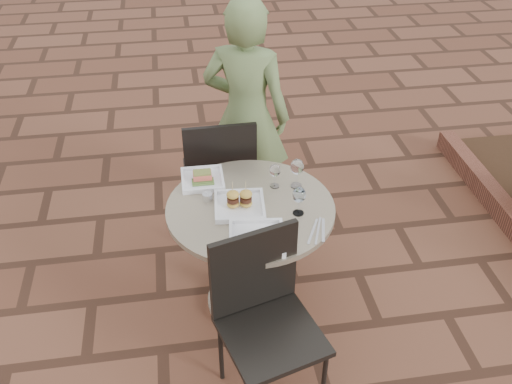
{
  "coord_description": "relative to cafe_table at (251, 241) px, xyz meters",
  "views": [
    {
      "loc": [
        -0.63,
        -2.09,
        2.58
      ],
      "look_at": [
        -0.27,
        0.28,
        0.82
      ],
      "focal_mm": 40.0,
      "sensor_mm": 36.0,
      "label": 1
    }
  ],
  "objects": [
    {
      "name": "chair_near",
      "position": [
        -0.02,
        -0.55,
        0.07
      ],
      "size": [
        0.54,
        0.54,
        0.93
      ],
      "rotation": [
        0.0,
        0.0,
        0.28
      ],
      "color": "black",
      "rests_on": "ground"
    },
    {
      "name": "cafe_table",
      "position": [
        0.0,
        0.0,
        0.0
      ],
      "size": [
        0.9,
        0.9,
        0.73
      ],
      "color": "gray",
      "rests_on": "ground"
    },
    {
      "name": "plate_sliders",
      "position": [
        -0.06,
        -0.01,
        0.28
      ],
      "size": [
        0.28,
        0.28,
        0.17
      ],
      "rotation": [
        0.0,
        0.0,
        -0.08
      ],
      "color": "white",
      "rests_on": "cafe_table"
    },
    {
      "name": "ground",
      "position": [
        0.3,
        -0.28,
        -0.48
      ],
      "size": [
        60.0,
        60.0,
        0.0
      ],
      "primitive_type": "plane",
      "color": "brown",
      "rests_on": "ground"
    },
    {
      "name": "wine_glass_right",
      "position": [
        0.24,
        -0.1,
        0.36
      ],
      "size": [
        0.07,
        0.07,
        0.16
      ],
      "color": "white",
      "rests_on": "cafe_table"
    },
    {
      "name": "plate_tuna",
      "position": [
        -0.01,
        -0.28,
        0.26
      ],
      "size": [
        0.3,
        0.3,
        0.03
      ],
      "rotation": [
        0.0,
        0.0,
        -0.12
      ],
      "color": "white",
      "rests_on": "cafe_table"
    },
    {
      "name": "wine_glass_far",
      "position": [
        0.28,
        0.14,
        0.37
      ],
      "size": [
        0.07,
        0.07,
        0.17
      ],
      "color": "white",
      "rests_on": "cafe_table"
    },
    {
      "name": "chair_far",
      "position": [
        -0.11,
        0.63,
        0.07
      ],
      "size": [
        0.45,
        0.45,
        0.93
      ],
      "rotation": [
        0.0,
        0.0,
        3.16
      ],
      "color": "black",
      "rests_on": "ground"
    },
    {
      "name": "wine_glass_mid",
      "position": [
        0.16,
        0.16,
        0.35
      ],
      "size": [
        0.06,
        0.06,
        0.15
      ],
      "color": "white",
      "rests_on": "cafe_table"
    },
    {
      "name": "diner",
      "position": [
        0.1,
        0.87,
        0.3
      ],
      "size": [
        0.68,
        0.57,
        1.57
      ],
      "primitive_type": "imported",
      "rotation": [
        0.0,
        0.0,
        2.73
      ],
      "color": "#5A6E3C",
      "rests_on": "ground"
    },
    {
      "name": "cutlery_set",
      "position": [
        0.31,
        -0.25,
        0.25
      ],
      "size": [
        0.16,
        0.24,
        0.0
      ],
      "primitive_type": null,
      "rotation": [
        0.0,
        0.0,
        -0.32
      ],
      "color": "silver",
      "rests_on": "cafe_table"
    },
    {
      "name": "plate_salmon",
      "position": [
        -0.23,
        0.27,
        0.26
      ],
      "size": [
        0.24,
        0.24,
        0.06
      ],
      "rotation": [
        0.0,
        0.0,
        -0.01
      ],
      "color": "white",
      "rests_on": "cafe_table"
    },
    {
      "name": "steel_ramekin",
      "position": [
        -0.22,
        0.09,
        0.27
      ],
      "size": [
        0.06,
        0.06,
        0.04
      ],
      "primitive_type": "cylinder",
      "rotation": [
        0.0,
        0.0,
        0.21
      ],
      "color": "silver",
      "rests_on": "cafe_table"
    }
  ]
}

